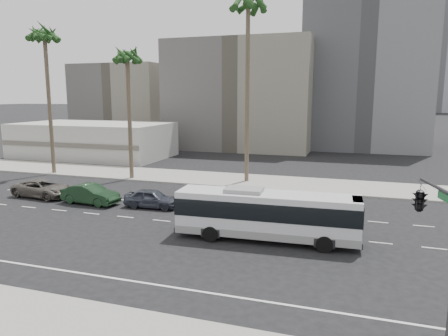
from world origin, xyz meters
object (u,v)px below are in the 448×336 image
at_px(car_a, 152,198).
at_px(palm_mid, 127,59).
at_px(car_c, 43,188).
at_px(city_bus, 267,214).
at_px(palm_far, 45,38).
at_px(traffic_signal, 423,205).
at_px(car_b, 90,194).
at_px(palm_near, 248,8).

distance_m(car_a, palm_mid, 17.31).
bearing_deg(car_c, city_bus, -98.71).
distance_m(city_bus, palm_far, 34.55).
height_order(car_a, car_c, car_c).
distance_m(car_c, traffic_signal, 32.20).
height_order(city_bus, palm_far, palm_far).
height_order(car_c, traffic_signal, traffic_signal).
bearing_deg(palm_mid, car_c, -109.12).
height_order(city_bus, car_b, city_bus).
xyz_separation_m(car_b, palm_mid, (-2.16, 10.38, 11.92)).
bearing_deg(car_b, car_c, 87.53).
xyz_separation_m(palm_near, palm_far, (-22.55, -2.35, -2.19)).
relative_size(city_bus, palm_mid, 0.81).
xyz_separation_m(city_bus, palm_near, (-5.77, 16.79, 15.73)).
bearing_deg(car_a, palm_mid, 34.96).
distance_m(city_bus, traffic_signal, 11.69).
bearing_deg(traffic_signal, palm_mid, 125.55).
xyz_separation_m(car_c, palm_near, (15.71, 11.89, 16.66)).
height_order(car_b, palm_far, palm_far).
distance_m(city_bus, palm_near, 23.72).
bearing_deg(traffic_signal, car_c, 142.76).
bearing_deg(palm_near, palm_far, -174.04).
xyz_separation_m(traffic_signal, palm_far, (-35.94, 22.66, 10.24)).
xyz_separation_m(city_bus, car_c, (-21.48, 4.90, -0.93)).
bearing_deg(palm_far, palm_near, 5.96).
relative_size(palm_near, palm_far, 1.15).
bearing_deg(car_c, car_b, -93.47).
bearing_deg(city_bus, car_a, 153.10).
bearing_deg(city_bus, car_b, 162.57).
relative_size(car_a, palm_far, 0.27).
bearing_deg(palm_mid, car_a, -52.18).
height_order(car_c, palm_near, palm_near).
bearing_deg(car_b, palm_mid, 16.86).
bearing_deg(palm_mid, traffic_signal, -41.48).
height_order(palm_near, palm_mid, palm_near).
relative_size(palm_near, palm_mid, 1.36).
relative_size(car_a, car_b, 0.89).
bearing_deg(city_bus, palm_far, 150.16).
bearing_deg(palm_far, car_c, -54.35).
bearing_deg(traffic_signal, palm_far, 134.80).
distance_m(car_b, traffic_signal, 26.98).
bearing_deg(palm_near, car_a, -111.26).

